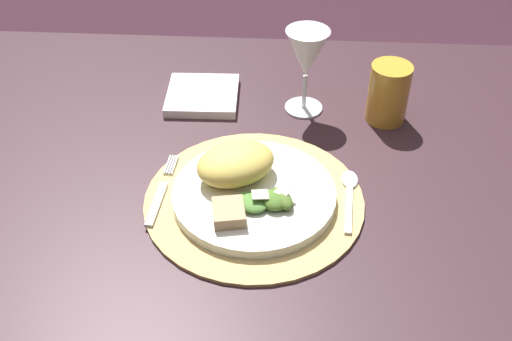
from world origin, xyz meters
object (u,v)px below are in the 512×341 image
(dinner_plate, at_px, (254,195))
(fork, at_px, (161,193))
(amber_tumbler, at_px, (388,93))
(wine_glass, at_px, (307,56))
(napkin, at_px, (203,95))
(dining_table, at_px, (246,218))
(spoon, at_px, (349,190))

(dinner_plate, distance_m, fork, 0.14)
(fork, relative_size, amber_tumbler, 1.52)
(fork, relative_size, wine_glass, 1.04)
(fork, bearing_deg, napkin, 83.85)
(dining_table, relative_size, spoon, 8.22)
(spoon, distance_m, wine_glass, 0.26)
(dining_table, bearing_deg, napkin, 118.93)
(fork, relative_size, napkin, 1.25)
(dining_table, height_order, amber_tumbler, amber_tumbler)
(wine_glass, bearing_deg, dining_table, -123.17)
(fork, xyz_separation_m, wine_glass, (0.22, 0.25, 0.10))
(dining_table, height_order, wine_glass, wine_glass)
(dining_table, xyz_separation_m, fork, (-0.12, -0.11, 0.15))
(dinner_plate, xyz_separation_m, amber_tumbler, (0.22, 0.23, 0.04))
(dining_table, bearing_deg, fork, -138.90)
(dining_table, distance_m, dinner_plate, 0.19)
(spoon, xyz_separation_m, amber_tumbler, (0.07, 0.21, 0.04))
(wine_glass, bearing_deg, napkin, 173.81)
(napkin, relative_size, amber_tumbler, 1.22)
(wine_glass, bearing_deg, dinner_plate, -106.30)
(wine_glass, distance_m, amber_tumbler, 0.16)
(wine_glass, relative_size, amber_tumbler, 1.46)
(dinner_plate, distance_m, napkin, 0.30)
(dinner_plate, bearing_deg, fork, 178.80)
(napkin, bearing_deg, dinner_plate, -67.69)
(dinner_plate, relative_size, fork, 1.52)
(spoon, bearing_deg, wine_glass, 107.02)
(spoon, height_order, napkin, napkin)
(spoon, bearing_deg, fork, -175.38)
(fork, relative_size, spoon, 1.16)
(dining_table, relative_size, fork, 7.09)
(napkin, xyz_separation_m, amber_tumbler, (0.33, -0.04, 0.04))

